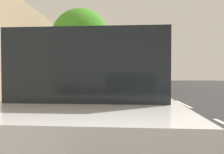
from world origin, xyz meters
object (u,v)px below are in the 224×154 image
object	(u,v)px
bicycle_at_curb	(106,89)
pedestrian_on_phone	(25,85)
parked_sedan_tan_second	(116,89)
parked_suv_white_mid	(103,102)
street_tree_near_cyclist	(93,47)
parked_sedan_dark_blue_nearest	(116,80)
street_tree_mid_block	(81,40)
cyclist_with_backpack	(103,78)

from	to	relation	value
bicycle_at_curb	pedestrian_on_phone	size ratio (longest dim) A/B	0.75
parked_sedan_tan_second	bicycle_at_curb	bearing A→B (deg)	-82.09
pedestrian_on_phone	parked_sedan_tan_second	bearing A→B (deg)	-134.37
parked_sedan_tan_second	parked_suv_white_mid	world-z (taller)	parked_suv_white_mid
pedestrian_on_phone	street_tree_near_cyclist	bearing A→B (deg)	-94.48
parked_sedan_dark_blue_nearest	pedestrian_on_phone	bearing A→B (deg)	78.89
parked_sedan_tan_second	street_tree_near_cyclist	world-z (taller)	street_tree_near_cyclist
bicycle_at_curb	street_tree_mid_block	bearing A→B (deg)	64.79
cyclist_with_backpack	street_tree_mid_block	xyz separation A→B (m)	(1.09, 3.23, 2.29)
parked_suv_white_mid	street_tree_near_cyclist	xyz separation A→B (m)	(1.80, -14.21, 2.79)
cyclist_with_backpack	pedestrian_on_phone	xyz separation A→B (m)	(1.98, 8.57, 0.02)
street_tree_mid_block	street_tree_near_cyclist	bearing A→B (deg)	-90.00
parked_sedan_tan_second	cyclist_with_backpack	xyz separation A→B (m)	(0.93, -5.60, 0.37)
street_tree_mid_block	parked_sedan_tan_second	bearing A→B (deg)	130.35
parked_sedan_dark_blue_nearest	cyclist_with_backpack	size ratio (longest dim) A/B	2.46
street_tree_mid_block	pedestrian_on_phone	world-z (taller)	street_tree_mid_block
pedestrian_on_phone	cyclist_with_backpack	bearing A→B (deg)	-102.99
parked_sedan_tan_second	cyclist_with_backpack	world-z (taller)	cyclist_with_backpack
parked_sedan_dark_blue_nearest	parked_suv_white_mid	xyz separation A→B (m)	(0.18, 17.51, 0.27)
pedestrian_on_phone	parked_sedan_dark_blue_nearest	bearing A→B (deg)	-101.11
parked_sedan_dark_blue_nearest	parked_sedan_tan_second	xyz separation A→B (m)	(-0.03, 11.68, 0.00)
parked_suv_white_mid	pedestrian_on_phone	xyz separation A→B (m)	(2.69, -2.86, 0.11)
parked_sedan_dark_blue_nearest	bicycle_at_curb	bearing A→B (deg)	84.01
bicycle_at_curb	cyclist_with_backpack	bearing A→B (deg)	-65.50
parked_suv_white_mid	pedestrian_on_phone	size ratio (longest dim) A/B	2.77
parked_sedan_dark_blue_nearest	pedestrian_on_phone	world-z (taller)	pedestrian_on_phone
parked_sedan_dark_blue_nearest	bicycle_at_curb	xyz separation A→B (m)	(0.69, 6.55, -0.39)
bicycle_at_curb	cyclist_with_backpack	world-z (taller)	cyclist_with_backpack
parked_sedan_dark_blue_nearest	street_tree_near_cyclist	xyz separation A→B (m)	(1.99, 3.30, 3.06)
parked_sedan_dark_blue_nearest	street_tree_mid_block	world-z (taller)	street_tree_mid_block
cyclist_with_backpack	street_tree_near_cyclist	xyz separation A→B (m)	(1.09, -2.78, 2.70)
parked_sedan_dark_blue_nearest	parked_suv_white_mid	world-z (taller)	parked_suv_white_mid
parked_sedan_tan_second	pedestrian_on_phone	xyz separation A→B (m)	(2.90, 2.97, 0.39)
parked_sedan_dark_blue_nearest	street_tree_near_cyclist	distance (m)	4.92
parked_sedan_tan_second	parked_suv_white_mid	bearing A→B (deg)	87.94
parked_sedan_tan_second	street_tree_mid_block	distance (m)	4.09
parked_sedan_tan_second	pedestrian_on_phone	world-z (taller)	pedestrian_on_phone
parked_sedan_dark_blue_nearest	parked_sedan_tan_second	size ratio (longest dim) A/B	1.00
cyclist_with_backpack	parked_sedan_dark_blue_nearest	bearing A→B (deg)	-98.43
parked_sedan_tan_second	street_tree_mid_block	xyz separation A→B (m)	(2.01, -2.37, 2.65)
parked_suv_white_mid	cyclist_with_backpack	bearing A→B (deg)	-86.41
parked_suv_white_mid	bicycle_at_curb	xyz separation A→B (m)	(0.50, -10.96, -0.66)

